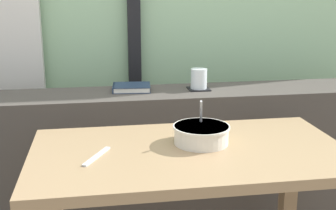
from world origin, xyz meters
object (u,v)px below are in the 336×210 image
coaster_square (199,89)px  closed_book (131,88)px  fork_utensil (97,156)px  soup_bowl (201,134)px  breakfast_table (189,183)px  juice_glass (199,79)px

coaster_square → closed_book: 0.32m
closed_book → fork_utensil: bearing=-104.2°
soup_bowl → coaster_square: bearing=77.9°
breakfast_table → closed_book: closed_book is taller
coaster_square → breakfast_table: bearing=-105.6°
soup_bowl → closed_book: bearing=108.7°
juice_glass → soup_bowl: size_ratio=0.47×
breakfast_table → coaster_square: (0.17, 0.61, 0.19)m
juice_glass → coaster_square: bearing=0.0°
breakfast_table → fork_utensil: 0.34m
breakfast_table → coaster_square: bearing=74.4°
juice_glass → fork_utensil: (-0.49, -0.64, -0.11)m
soup_bowl → breakfast_table: bearing=-133.9°
juice_glass → closed_book: juice_glass is taller
coaster_square → closed_book: bearing=174.4°
juice_glass → closed_book: 0.32m
breakfast_table → fork_utensil: (-0.32, -0.02, 0.13)m
juice_glass → fork_utensil: 0.81m
closed_book → coaster_square: bearing=-5.6°
juice_glass → soup_bowl: juice_glass is taller
breakfast_table → coaster_square: size_ratio=10.86×
closed_book → fork_utensil: closed_book is taller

